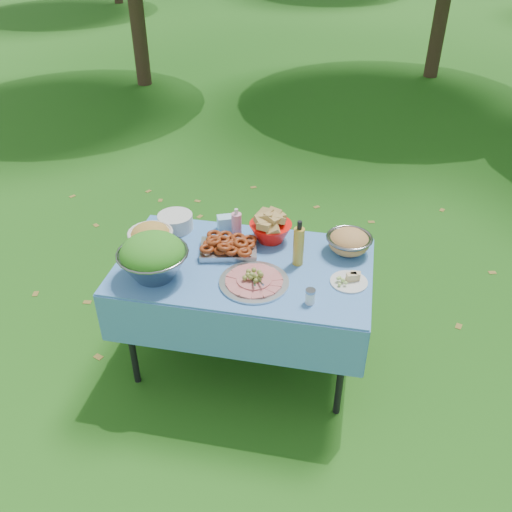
{
  "coord_description": "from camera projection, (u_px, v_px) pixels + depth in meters",
  "views": [
    {
      "loc": [
        0.57,
        -2.49,
        2.57
      ],
      "look_at": [
        0.07,
        0.0,
        0.83
      ],
      "focal_mm": 38.0,
      "sensor_mm": 36.0,
      "label": 1
    }
  ],
  "objects": [
    {
      "name": "ground",
      "position": [
        245.0,
        358.0,
        3.56
      ],
      "size": [
        80.0,
        80.0,
        0.0
      ],
      "primitive_type": "plane",
      "color": "#0C3A0A",
      "rests_on": "ground"
    },
    {
      "name": "picnic_table",
      "position": [
        244.0,
        314.0,
        3.34
      ],
      "size": [
        1.46,
        0.86,
        0.76
      ],
      "primitive_type": "cube",
      "color": "#84C2FF",
      "rests_on": "ground"
    },
    {
      "name": "salad_bowl",
      "position": [
        153.0,
        257.0,
        2.96
      ],
      "size": [
        0.48,
        0.48,
        0.26
      ],
      "primitive_type": null,
      "rotation": [
        0.0,
        0.0,
        -0.28
      ],
      "color": "gray",
      "rests_on": "picnic_table"
    },
    {
      "name": "pasta_bowl_white",
      "position": [
        151.0,
        236.0,
        3.24
      ],
      "size": [
        0.28,
        0.28,
        0.15
      ],
      "primitive_type": null,
      "rotation": [
        0.0,
        0.0,
        0.08
      ],
      "color": "silver",
      "rests_on": "picnic_table"
    },
    {
      "name": "plate_stack",
      "position": [
        175.0,
        222.0,
        3.42
      ],
      "size": [
        0.28,
        0.28,
        0.1
      ],
      "primitive_type": "cylinder",
      "rotation": [
        0.0,
        0.0,
        0.31
      ],
      "color": "silver",
      "rests_on": "picnic_table"
    },
    {
      "name": "wipes_box",
      "position": [
        226.0,
        223.0,
        3.42
      ],
      "size": [
        0.12,
        0.11,
        0.09
      ],
      "primitive_type": "cube",
      "rotation": [
        0.0,
        0.0,
        0.4
      ],
      "color": "#99DBFB",
      "rests_on": "picnic_table"
    },
    {
      "name": "sanitizer_bottle",
      "position": [
        237.0,
        222.0,
        3.34
      ],
      "size": [
        0.08,
        0.08,
        0.18
      ],
      "primitive_type": "cylinder",
      "rotation": [
        0.0,
        0.0,
        -0.43
      ],
      "color": "pink",
      "rests_on": "picnic_table"
    },
    {
      "name": "bread_bowl",
      "position": [
        271.0,
        227.0,
        3.3
      ],
      "size": [
        0.29,
        0.29,
        0.17
      ],
      "primitive_type": null,
      "rotation": [
        0.0,
        0.0,
        -0.12
      ],
      "color": "red",
      "rests_on": "picnic_table"
    },
    {
      "name": "pasta_bowl_steel",
      "position": [
        349.0,
        241.0,
        3.19
      ],
      "size": [
        0.35,
        0.35,
        0.14
      ],
      "primitive_type": null,
      "rotation": [
        0.0,
        0.0,
        0.36
      ],
      "color": "gray",
      "rests_on": "picnic_table"
    },
    {
      "name": "fried_tray",
      "position": [
        228.0,
        246.0,
        3.21
      ],
      "size": [
        0.37,
        0.3,
        0.08
      ],
      "primitive_type": "cube",
      "rotation": [
        0.0,
        0.0,
        0.22
      ],
      "color": "#A8A9AD",
      "rests_on": "picnic_table"
    },
    {
      "name": "charcuterie_platter",
      "position": [
        254.0,
        276.0,
        2.96
      ],
      "size": [
        0.49,
        0.49,
        0.09
      ],
      "primitive_type": "cylinder",
      "rotation": [
        0.0,
        0.0,
        0.31
      ],
      "color": "silver",
      "rests_on": "picnic_table"
    },
    {
      "name": "oil_bottle",
      "position": [
        299.0,
        243.0,
        3.05
      ],
      "size": [
        0.07,
        0.07,
        0.28
      ],
      "primitive_type": "cylinder",
      "rotation": [
        0.0,
        0.0,
        -0.08
      ],
      "color": "gold",
      "rests_on": "picnic_table"
    },
    {
      "name": "cheese_plate",
      "position": [
        349.0,
        278.0,
        2.97
      ],
      "size": [
        0.24,
        0.24,
        0.06
      ],
      "primitive_type": "cylinder",
      "rotation": [
        0.0,
        0.0,
        0.15
      ],
      "color": "silver",
      "rests_on": "picnic_table"
    },
    {
      "name": "shaker",
      "position": [
        310.0,
        296.0,
        2.81
      ],
      "size": [
        0.06,
        0.06,
        0.09
      ],
      "primitive_type": "cylinder",
      "rotation": [
        0.0,
        0.0,
        -0.12
      ],
      "color": "silver",
      "rests_on": "picnic_table"
    }
  ]
}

